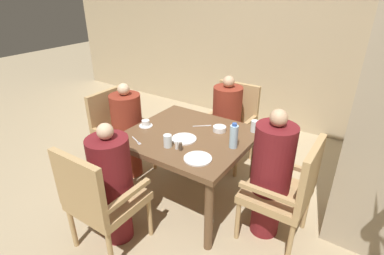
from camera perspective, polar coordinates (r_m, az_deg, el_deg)
The scene contains 22 objects.
ground_plane at distance 3.14m, azimuth -0.52°, elevation -13.11°, with size 16.00×16.00×0.00m, color tan.
wall_back at distance 4.45m, azimuth 16.16°, elevation 17.61°, with size 8.00×0.06×2.80m.
dining_table at distance 2.78m, azimuth -0.58°, elevation -3.06°, with size 1.09×1.01×0.72m.
chair_left_side at distance 3.39m, azimuth -13.78°, elevation -0.45°, with size 0.50×0.50×0.93m.
diner_in_left_chair at distance 3.28m, azimuth -12.14°, elevation -0.44°, with size 0.32×0.32×1.07m.
chair_far_side at distance 3.53m, azimuth 7.61°, elevation 1.19°, with size 0.50×0.50×0.93m.
diner_in_far_chair at distance 3.40m, azimuth 6.59°, elevation 1.15°, with size 0.32×0.32×1.09m.
chair_right_side at distance 2.53m, azimuth 17.65°, elevation -11.02°, with size 0.50×0.50×0.93m.
diner_in_right_chair at distance 2.51m, azimuth 14.81°, elevation -8.56°, with size 0.32×0.32×1.15m.
chair_near_corner at distance 2.43m, azimuth -17.28°, elevation -12.58°, with size 0.50×0.50×0.93m.
diner_in_near_chair at distance 2.48m, azimuth -14.90°, elevation -10.22°, with size 0.32×0.32×1.07m.
plate_main_left at distance 2.37m, azimuth 1.12°, elevation -5.93°, with size 0.22×0.22×0.01m.
plate_main_right at distance 2.65m, azimuth -1.54°, elevation -2.17°, with size 0.22×0.22×0.01m.
teacup_with_saucer at distance 2.92m, azimuth -8.81°, elevation 0.72°, with size 0.13×0.13×0.06m.
bowl_small at distance 2.80m, azimuth 5.26°, elevation -0.24°, with size 0.12×0.12×0.05m.
water_bottle at distance 2.51m, azimuth 7.96°, elevation -1.66°, with size 0.07×0.07×0.22m.
glass_tall_near at distance 2.83m, azimuth 11.83°, elevation 0.25°, with size 0.07×0.07×0.11m.
glass_tall_mid at distance 2.52m, azimuth -4.67°, elevation -2.56°, with size 0.07×0.07×0.11m.
salt_shaker at distance 2.50m, azimuth -2.91°, elevation -3.37°, with size 0.03×0.03×0.07m.
pepper_shaker at distance 2.48m, azimuth -2.18°, elevation -3.65°, with size 0.03×0.03×0.07m.
fork_beside_plate at distance 2.66m, azimuth -10.42°, elevation -2.61°, with size 0.16×0.08×0.00m.
knife_beside_plate at distance 2.90m, azimuth 2.10°, elevation 0.33°, with size 0.15×0.12×0.00m.
Camera 1 is at (1.37, -2.01, 1.98)m, focal length 28.00 mm.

